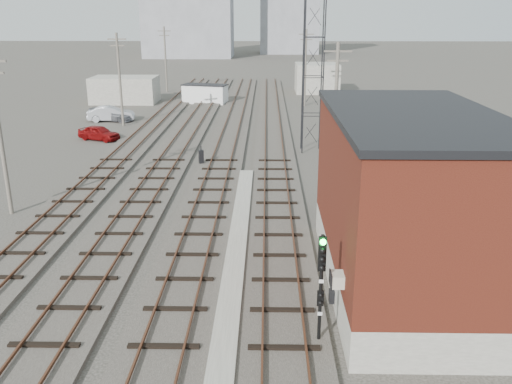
{
  "coord_description": "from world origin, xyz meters",
  "views": [
    {
      "loc": [
        1.88,
        -8.38,
        10.75
      ],
      "look_at": [
        1.37,
        17.46,
        2.2
      ],
      "focal_mm": 38.0,
      "sensor_mm": 36.0,
      "label": 1
    }
  ],
  "objects_px": {
    "car_silver": "(111,114)",
    "signal_mast": "(321,282)",
    "switch_stand": "(201,157)",
    "site_trailer": "(205,94)",
    "car_red": "(99,133)",
    "car_grey": "(112,115)"
  },
  "relations": [
    {
      "from": "car_silver",
      "to": "car_grey",
      "type": "height_order",
      "value": "car_silver"
    },
    {
      "from": "signal_mast",
      "to": "car_red",
      "type": "height_order",
      "value": "signal_mast"
    },
    {
      "from": "signal_mast",
      "to": "car_grey",
      "type": "height_order",
      "value": "signal_mast"
    },
    {
      "from": "site_trailer",
      "to": "car_red",
      "type": "xyz_separation_m",
      "value": [
        -7.16,
        -21.07,
        -0.52
      ]
    },
    {
      "from": "car_silver",
      "to": "signal_mast",
      "type": "bearing_deg",
      "value": -164.37
    },
    {
      "from": "site_trailer",
      "to": "car_silver",
      "type": "bearing_deg",
      "value": -111.27
    },
    {
      "from": "signal_mast",
      "to": "car_red",
      "type": "relative_size",
      "value": 1.04
    },
    {
      "from": "switch_stand",
      "to": "car_red",
      "type": "relative_size",
      "value": 0.36
    },
    {
      "from": "signal_mast",
      "to": "switch_stand",
      "type": "relative_size",
      "value": 2.87
    },
    {
      "from": "signal_mast",
      "to": "car_grey",
      "type": "bearing_deg",
      "value": 114.22
    },
    {
      "from": "car_silver",
      "to": "car_grey",
      "type": "bearing_deg",
      "value": -45.01
    },
    {
      "from": "switch_stand",
      "to": "site_trailer",
      "type": "bearing_deg",
      "value": 73.02
    },
    {
      "from": "site_trailer",
      "to": "car_silver",
      "type": "height_order",
      "value": "site_trailer"
    },
    {
      "from": "car_red",
      "to": "car_grey",
      "type": "distance_m",
      "value": 9.09
    },
    {
      "from": "signal_mast",
      "to": "switch_stand",
      "type": "distance_m",
      "value": 23.69
    },
    {
      "from": "car_red",
      "to": "car_silver",
      "type": "xyz_separation_m",
      "value": [
        -1.37,
        8.88,
        0.13
      ]
    },
    {
      "from": "signal_mast",
      "to": "car_red",
      "type": "xyz_separation_m",
      "value": [
        -16.72,
        31.02,
        -1.71
      ]
    },
    {
      "from": "signal_mast",
      "to": "car_silver",
      "type": "height_order",
      "value": "signal_mast"
    },
    {
      "from": "signal_mast",
      "to": "car_silver",
      "type": "xyz_separation_m",
      "value": [
        -18.09,
        39.9,
        -1.58
      ]
    },
    {
      "from": "signal_mast",
      "to": "car_silver",
      "type": "relative_size",
      "value": 0.84
    },
    {
      "from": "car_silver",
      "to": "switch_stand",
      "type": "bearing_deg",
      "value": -155.13
    },
    {
      "from": "switch_stand",
      "to": "car_red",
      "type": "bearing_deg",
      "value": 117.75
    }
  ]
}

